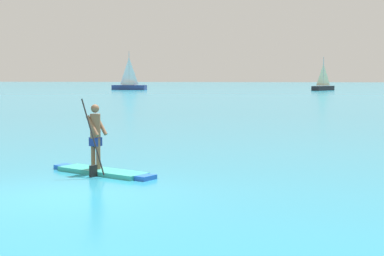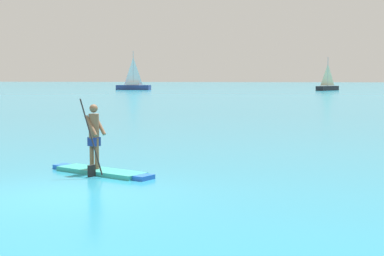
{
  "view_description": "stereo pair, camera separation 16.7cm",
  "coord_description": "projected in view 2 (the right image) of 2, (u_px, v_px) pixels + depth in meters",
  "views": [
    {
      "loc": [
        4.15,
        -11.04,
        2.45
      ],
      "look_at": [
        1.44,
        7.61,
        0.74
      ],
      "focal_mm": 53.43,
      "sensor_mm": 36.0,
      "label": 1
    },
    {
      "loc": [
        4.31,
        -11.02,
        2.45
      ],
      "look_at": [
        1.44,
        7.61,
        0.74
      ],
      "focal_mm": 53.43,
      "sensor_mm": 36.0,
      "label": 2
    }
  ],
  "objects": [
    {
      "name": "ground",
      "position": [
        66.0,
        196.0,
        11.72
      ],
      "size": [
        440.0,
        440.0,
        0.0
      ],
      "primitive_type": "plane",
      "color": "teal"
    },
    {
      "name": "paddleboarder_mid_center",
      "position": [
        99.0,
        160.0,
        14.37
      ],
      "size": [
        3.02,
        1.83,
        1.94
      ],
      "rotation": [
        0.0,
        0.0,
        -0.47
      ],
      "color": "teal",
      "rests_on": "ground"
    },
    {
      "name": "sailboat_left_horizon",
      "position": [
        133.0,
        85.0,
        101.8
      ],
      "size": [
        6.15,
        2.17,
        6.87
      ],
      "rotation": [
        0.0,
        0.0,
        6.22
      ],
      "color": "navy",
      "rests_on": "ground"
    },
    {
      "name": "sailboat_right_horizon",
      "position": [
        327.0,
        87.0,
        97.13
      ],
      "size": [
        4.18,
        5.23,
        5.66
      ],
      "rotation": [
        0.0,
        0.0,
        0.98
      ],
      "color": "black",
      "rests_on": "ground"
    }
  ]
}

